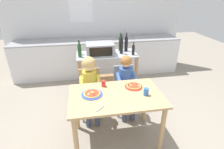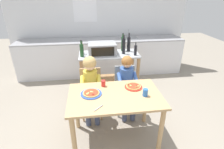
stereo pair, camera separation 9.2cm
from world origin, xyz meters
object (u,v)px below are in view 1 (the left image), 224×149
Objects in this scene: drinking_cup_red at (103,83)px; serving_spoon at (101,108)px; toaster_oven at (100,49)px; bottle_brown_beer at (120,43)px; child_in_yellow_shirt at (90,81)px; drinking_cup_blue at (146,92)px; bottle_slim_sauce at (80,49)px; bottle_dark_olive_oil at (126,44)px; kitchen_island_cart at (107,67)px; dining_chair_right at (124,86)px; bottle_tall_green_wine at (80,50)px; pizza_plate_red_rimmed at (134,86)px; child_in_blue_striped_shirt at (126,80)px; pizza_plate_blue_rimmed at (92,94)px; dining_table at (116,102)px; bottle_clear_vinegar at (122,46)px; bottle_squat_spirits at (133,50)px; dining_chair_left at (90,90)px.

serving_spoon is at bearing -101.16° from drinking_cup_red.
toaster_oven reaches higher than drinking_cup_red.
serving_spoon is (-0.60, -1.72, -0.25)m from bottle_brown_beer.
drinking_cup_blue is at bearing -41.75° from child_in_yellow_shirt.
bottle_slim_sauce is 0.92m from bottle_dark_olive_oil.
child_in_yellow_shirt reaches higher than kitchen_island_cart.
bottle_tall_green_wine is at bearing 143.12° from dining_chair_right.
child_in_blue_striped_shirt is at bearing 90.00° from pizza_plate_red_rimmed.
drinking_cup_red is (0.18, -0.29, 0.10)m from child_in_yellow_shirt.
drinking_cup_blue is (0.10, -0.63, 0.14)m from child_in_blue_striped_shirt.
bottle_slim_sauce is 0.90× the size of pizza_plate_blue_rimmed.
bottle_brown_beer is at bearing 53.65° from child_in_yellow_shirt.
bottle_brown_beer is 1.56m from dining_table.
child_in_blue_striped_shirt is at bearing 98.62° from drinking_cup_blue.
child_in_yellow_shirt is at bearing 138.25° from drinking_cup_blue.
bottle_slim_sauce is 1.17m from drinking_cup_red.
bottle_tall_green_wine is (-0.79, -0.06, -0.03)m from bottle_clear_vinegar.
drinking_cup_blue reaches higher than pizza_plate_blue_rimmed.
bottle_squat_spirits is at bearing -11.81° from bottle_slim_sauce.
bottle_tall_green_wine reaches higher than dining_chair_right.
pizza_plate_red_rimmed is (0.59, -0.49, 0.29)m from dining_chair_left.
child_in_blue_striped_shirt is (0.72, -0.66, -0.32)m from bottle_tall_green_wine.
pizza_plate_blue_rimmed is (0.13, -1.31, -0.20)m from bottle_slim_sauce.
bottle_brown_beer is at bearing 121.91° from bottle_squat_spirits.
dining_chair_left is at bearing 140.01° from pizza_plate_red_rimmed.
bottle_dark_olive_oil is 1.31m from pizza_plate_red_rimmed.
bottle_slim_sauce is at bearing 88.03° from bottle_tall_green_wine.
bottle_dark_olive_oil is at bearing 76.82° from child_in_blue_striped_shirt.
drinking_cup_red reaches higher than dining_chair_right.
bottle_slim_sauce is at bearing -173.67° from bottle_brown_beer.
bottle_squat_spirits reaches higher than dining_chair_right.
drinking_cup_red is at bearing -74.93° from bottle_slim_sauce.
dining_chair_right is (-0.09, -0.78, -0.53)m from bottle_brown_beer.
toaster_oven is at bearing 92.49° from dining_table.
child_in_yellow_shirt is at bearing 147.22° from pizza_plate_red_rimmed.
drinking_cup_blue is at bearing -60.70° from bottle_slim_sauce.
drinking_cup_blue is at bearing -32.38° from drinking_cup_red.
bottle_clear_vinegar is at bearing 69.17° from serving_spoon.
child_in_yellow_shirt is 0.59m from child_in_blue_striped_shirt.
bottle_brown_beer is 1.15× the size of bottle_tall_green_wine.
bottle_dark_olive_oil is at bearing 71.26° from dining_table.
child_in_yellow_shirt is at bearing -126.35° from bottle_brown_beer.
bottle_tall_green_wine is at bearing -170.34° from kitchen_island_cart.
bottle_brown_beer is at bearing 90.20° from drinking_cup_blue.
bottle_brown_beer reaches higher than toaster_oven.
bottle_tall_green_wine is 0.77m from dining_chair_left.
drinking_cup_blue reaches higher than serving_spoon.
toaster_oven is 1.59m from serving_spoon.
dining_chair_right is 2.95× the size of pizza_plate_blue_rimmed.
bottle_dark_olive_oil reaches higher than dining_chair_left.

